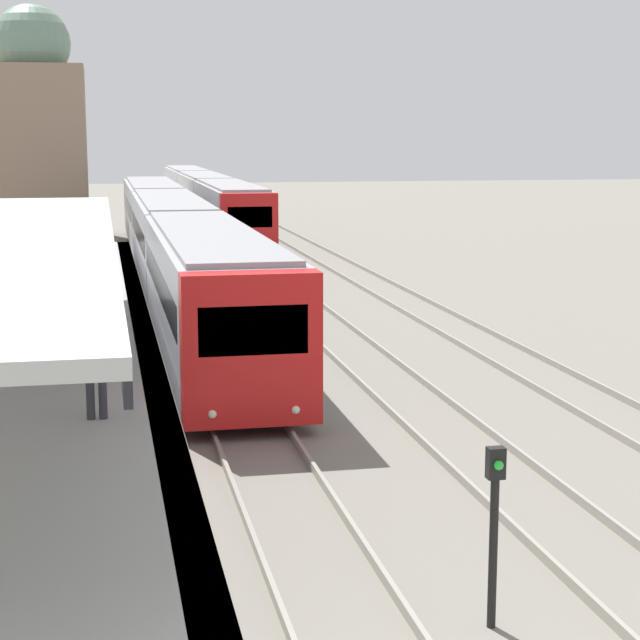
# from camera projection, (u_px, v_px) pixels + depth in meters

# --- Properties ---
(platform_canopy) EXTENTS (4.00, 23.29, 2.81)m
(platform_canopy) POSITION_uv_depth(u_px,v_px,m) (5.00, 241.00, 19.57)
(platform_canopy) COLOR beige
(platform_canopy) RESTS_ON station_platform
(person_on_platform) EXTENTS (0.40, 0.22, 1.66)m
(person_on_platform) POSITION_uv_depth(u_px,v_px,m) (95.00, 363.00, 17.37)
(person_on_platform) COLOR #2D2D33
(person_on_platform) RESTS_ON station_platform
(train_near) EXTENTS (2.58, 44.03, 3.22)m
(train_near) POSITION_uv_depth(u_px,v_px,m) (172.00, 236.00, 40.55)
(train_near) COLOR red
(train_near) RESTS_ON ground_plane
(train_far) EXTENTS (2.50, 40.59, 3.21)m
(train_far) POSITION_uv_depth(u_px,v_px,m) (205.00, 198.00, 65.66)
(train_far) COLOR red
(train_far) RESTS_ON ground_plane
(signal_post_near) EXTENTS (0.20, 0.21, 2.13)m
(signal_post_near) POSITION_uv_depth(u_px,v_px,m) (494.00, 518.00, 12.00)
(signal_post_near) COLOR black
(signal_post_near) RESTS_ON ground_plane
(distant_domed_building) EXTENTS (5.47, 5.47, 12.57)m
(distant_domed_building) POSITION_uv_depth(u_px,v_px,m) (35.00, 129.00, 58.77)
(distant_domed_building) COLOR #89705B
(distant_domed_building) RESTS_ON ground_plane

